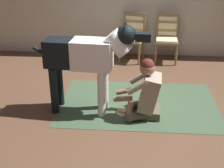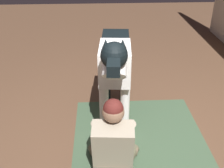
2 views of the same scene
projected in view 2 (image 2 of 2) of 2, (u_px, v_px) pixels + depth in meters
ground_plane at (128, 150)px, 3.16m from camera, size 14.47×14.47×0.00m
area_rug at (144, 160)px, 3.02m from camera, size 2.40×1.57×0.01m
person_sitting_on_floor at (113, 143)px, 2.75m from camera, size 0.69×0.58×0.86m
large_dog at (115, 63)px, 3.22m from camera, size 1.63×0.42×1.33m
hot_dog_on_plate at (114, 146)px, 3.18m from camera, size 0.21×0.21×0.06m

